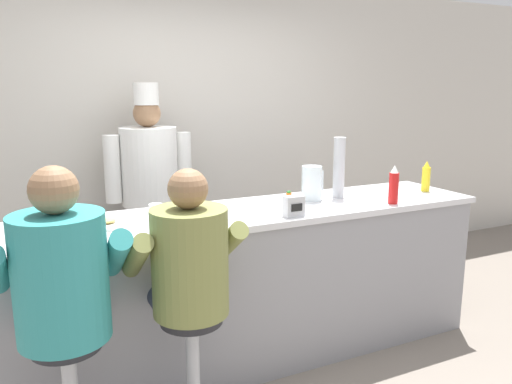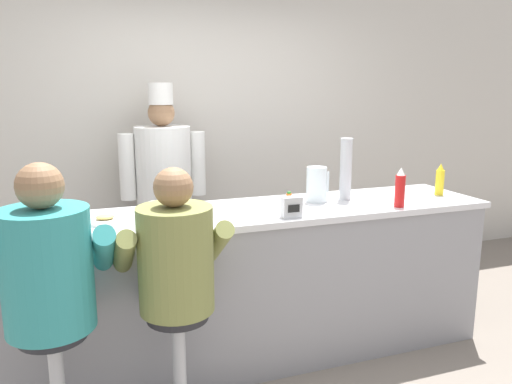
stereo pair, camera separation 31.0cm
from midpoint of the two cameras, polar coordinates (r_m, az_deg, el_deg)
name	(u,v)px [view 1 (the left image)]	position (r m, az deg, el deg)	size (l,w,h in m)	color
ground_plane	(282,379)	(3.28, 0.10, -20.70)	(20.00, 20.00, 0.00)	slate
wall_back	(183,135)	(4.54, -10.25, 6.41)	(10.00, 0.06, 2.70)	beige
diner_counter	(257,283)	(3.33, -2.55, -10.41)	(3.10, 0.70, 1.01)	gray
ketchup_bottle_red	(394,186)	(3.38, 12.96, 0.68)	(0.06, 0.06, 0.26)	red
mustard_bottle_yellow	(426,177)	(3.86, 16.72, 1.62)	(0.06, 0.06, 0.23)	yellow
hot_sauce_bottle_orange	(289,201)	(3.12, 0.93, -1.10)	(0.03, 0.03, 0.12)	orange
water_pitcher_clear	(312,183)	(3.40, 3.81, 0.98)	(0.16, 0.14, 0.24)	silver
breakfast_plate	(106,224)	(2.94, -19.66, -3.52)	(0.23, 0.23, 0.05)	white
cereal_bowl	(40,241)	(2.72, -26.56, -5.10)	(0.14, 0.14, 0.05)	#B24C47
coffee_mug_white	(157,211)	(3.04, -14.14, -2.14)	(0.13, 0.09, 0.08)	white
cup_stack_steel	(339,168)	(3.49, 6.97, 2.77)	(0.09, 0.09, 0.42)	#B7BABF
napkin_dispenser_chrome	(294,206)	(2.97, 1.38, -1.68)	(0.12, 0.07, 0.13)	silver
diner_seated_teal	(61,284)	(2.45, -24.86, -9.56)	(0.61, 0.60, 1.45)	#B2B5BA
diner_seated_olive	(188,269)	(2.52, -11.31, -8.68)	(0.57, 0.56, 1.39)	#B2B5BA
cook_in_whites_near	(150,185)	(4.15, -14.13, 0.74)	(0.70, 0.45, 1.80)	#232328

